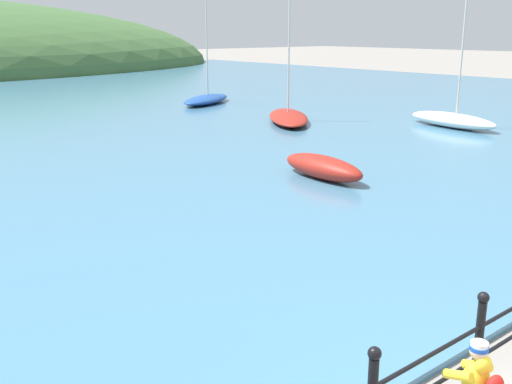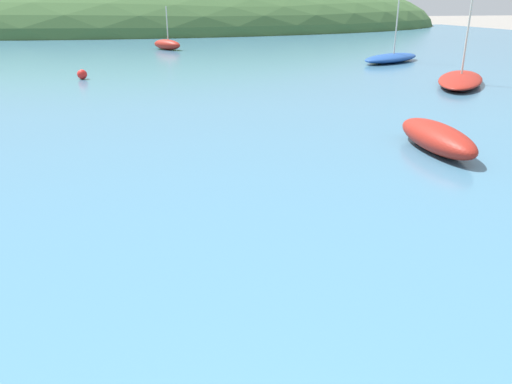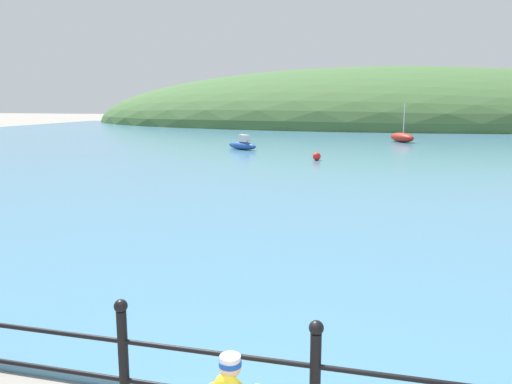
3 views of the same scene
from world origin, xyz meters
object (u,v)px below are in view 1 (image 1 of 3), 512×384
at_px(boat_white_sailboat, 323,167).
at_px(boat_twin_mast, 452,120).
at_px(child_in_coat, 477,382).
at_px(boat_green_fishing, 288,117).
at_px(boat_mid_harbor, 206,99).

bearing_deg(boat_white_sailboat, boat_twin_mast, 14.94).
xyz_separation_m(child_in_coat, boat_twin_mast, (15.89, 10.51, -0.22)).
distance_m(boat_green_fishing, boat_white_sailboat, 9.68).
bearing_deg(boat_mid_harbor, boat_green_fishing, -97.70).
xyz_separation_m(boat_mid_harbor, boat_white_sailboat, (-6.87, -14.96, 0.06)).
height_order(child_in_coat, boat_twin_mast, boat_twin_mast).
bearing_deg(boat_green_fishing, boat_twin_mast, -52.00).
relative_size(child_in_coat, boat_green_fishing, 0.17).
distance_m(boat_twin_mast, boat_green_fishing, 6.43).
relative_size(boat_mid_harbor, boat_white_sailboat, 1.87).
height_order(child_in_coat, boat_green_fishing, boat_green_fishing).
bearing_deg(boat_green_fishing, boat_mid_harbor, 82.30).
xyz_separation_m(boat_twin_mast, boat_white_sailboat, (-9.84, -2.63, -0.00)).
height_order(boat_mid_harbor, boat_twin_mast, boat_mid_harbor).
bearing_deg(boat_twin_mast, boat_green_fishing, 128.00).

